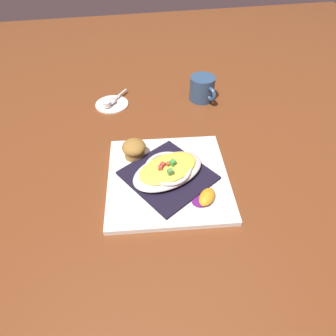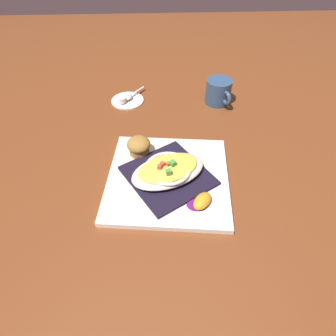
{
  "view_description": "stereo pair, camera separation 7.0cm",
  "coord_description": "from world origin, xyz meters",
  "px_view_note": "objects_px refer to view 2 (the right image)",
  "views": [
    {
      "loc": [
        0.09,
        0.48,
        0.54
      ],
      "look_at": [
        0.0,
        0.0,
        0.04
      ],
      "focal_mm": 30.78,
      "sensor_mm": 36.0,
      "label": 1
    },
    {
      "loc": [
        0.02,
        0.49,
        0.54
      ],
      "look_at": [
        0.0,
        0.0,
        0.04
      ],
      "focal_mm": 30.78,
      "sensor_mm": 36.0,
      "label": 2
    }
  ],
  "objects_px": {
    "gratin_dish": "(168,170)",
    "spoon": "(128,97)",
    "coffee_mug": "(218,93)",
    "muffin": "(139,146)",
    "orange_garnish": "(201,202)",
    "creamer_cup_0": "(122,100)",
    "creamer_saucer": "(128,100)",
    "square_plate": "(168,178)"
  },
  "relations": [
    {
      "from": "coffee_mug",
      "to": "spoon",
      "type": "bearing_deg",
      "value": -4.63
    },
    {
      "from": "square_plate",
      "to": "spoon",
      "type": "distance_m",
      "value": 0.4
    },
    {
      "from": "gratin_dish",
      "to": "creamer_saucer",
      "type": "distance_m",
      "value": 0.4
    },
    {
      "from": "orange_garnish",
      "to": "creamer_cup_0",
      "type": "xyz_separation_m",
      "value": [
        0.21,
        -0.45,
        -0.01
      ]
    },
    {
      "from": "gratin_dish",
      "to": "spoon",
      "type": "distance_m",
      "value": 0.4
    },
    {
      "from": "coffee_mug",
      "to": "creamer_cup_0",
      "type": "xyz_separation_m",
      "value": [
        0.32,
        -0.0,
        -0.02
      ]
    },
    {
      "from": "creamer_cup_0",
      "to": "gratin_dish",
      "type": "bearing_deg",
      "value": 111.1
    },
    {
      "from": "gratin_dish",
      "to": "orange_garnish",
      "type": "distance_m",
      "value": 0.12
    },
    {
      "from": "gratin_dish",
      "to": "creamer_cup_0",
      "type": "relative_size",
      "value": 9.0
    },
    {
      "from": "square_plate",
      "to": "orange_garnish",
      "type": "bearing_deg",
      "value": 127.89
    },
    {
      "from": "muffin",
      "to": "orange_garnish",
      "type": "relative_size",
      "value": 0.92
    },
    {
      "from": "coffee_mug",
      "to": "creamer_cup_0",
      "type": "distance_m",
      "value": 0.32
    },
    {
      "from": "gratin_dish",
      "to": "spoon",
      "type": "relative_size",
      "value": 2.28
    },
    {
      "from": "gratin_dish",
      "to": "muffin",
      "type": "height_order",
      "value": "gratin_dish"
    },
    {
      "from": "square_plate",
      "to": "spoon",
      "type": "relative_size",
      "value": 3.16
    },
    {
      "from": "muffin",
      "to": "spoon",
      "type": "distance_m",
      "value": 0.29
    },
    {
      "from": "orange_garnish",
      "to": "spoon",
      "type": "bearing_deg",
      "value": -68.07
    },
    {
      "from": "creamer_saucer",
      "to": "creamer_cup_0",
      "type": "distance_m",
      "value": 0.03
    },
    {
      "from": "gratin_dish",
      "to": "muffin",
      "type": "relative_size",
      "value": 3.46
    },
    {
      "from": "creamer_saucer",
      "to": "creamer_cup_0",
      "type": "bearing_deg",
      "value": 51.31
    },
    {
      "from": "orange_garnish",
      "to": "coffee_mug",
      "type": "height_order",
      "value": "coffee_mug"
    },
    {
      "from": "coffee_mug",
      "to": "creamer_cup_0",
      "type": "bearing_deg",
      "value": -0.17
    },
    {
      "from": "creamer_saucer",
      "to": "coffee_mug",
      "type": "bearing_deg",
      "value": 176.21
    },
    {
      "from": "square_plate",
      "to": "creamer_cup_0",
      "type": "height_order",
      "value": "creamer_cup_0"
    },
    {
      "from": "square_plate",
      "to": "muffin",
      "type": "relative_size",
      "value": 4.79
    },
    {
      "from": "muffin",
      "to": "creamer_saucer",
      "type": "height_order",
      "value": "muffin"
    },
    {
      "from": "square_plate",
      "to": "creamer_cup_0",
      "type": "distance_m",
      "value": 0.38
    },
    {
      "from": "coffee_mug",
      "to": "spoon",
      "type": "xyz_separation_m",
      "value": [
        0.3,
        -0.02,
        -0.02
      ]
    },
    {
      "from": "muffin",
      "to": "creamer_cup_0",
      "type": "distance_m",
      "value": 0.27
    },
    {
      "from": "square_plate",
      "to": "muffin",
      "type": "height_order",
      "value": "muffin"
    },
    {
      "from": "muffin",
      "to": "square_plate",
      "type": "bearing_deg",
      "value": 128.88
    },
    {
      "from": "square_plate",
      "to": "gratin_dish",
      "type": "xyz_separation_m",
      "value": [
        0.0,
        0.0,
        0.03
      ]
    },
    {
      "from": "orange_garnish",
      "to": "gratin_dish",
      "type": "bearing_deg",
      "value": -52.09
    },
    {
      "from": "square_plate",
      "to": "muffin",
      "type": "bearing_deg",
      "value": -51.12
    },
    {
      "from": "spoon",
      "to": "creamer_cup_0",
      "type": "xyz_separation_m",
      "value": [
        0.02,
        0.02,
        0.0
      ]
    },
    {
      "from": "creamer_saucer",
      "to": "creamer_cup_0",
      "type": "xyz_separation_m",
      "value": [
        0.02,
        0.02,
        0.01
      ]
    },
    {
      "from": "muffin",
      "to": "coffee_mug",
      "type": "bearing_deg",
      "value": -134.42
    },
    {
      "from": "muffin",
      "to": "orange_garnish",
      "type": "bearing_deg",
      "value": 128.38
    },
    {
      "from": "gratin_dish",
      "to": "coffee_mug",
      "type": "height_order",
      "value": "coffee_mug"
    },
    {
      "from": "orange_garnish",
      "to": "spoon",
      "type": "height_order",
      "value": "orange_garnish"
    },
    {
      "from": "coffee_mug",
      "to": "creamer_saucer",
      "type": "height_order",
      "value": "coffee_mug"
    },
    {
      "from": "spoon",
      "to": "creamer_cup_0",
      "type": "relative_size",
      "value": 3.95
    }
  ]
}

